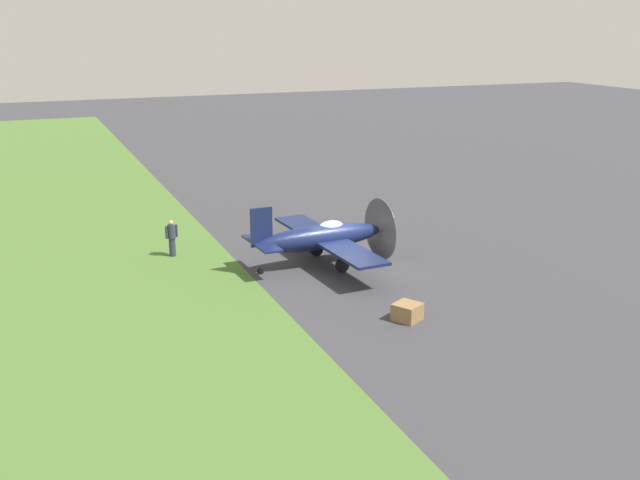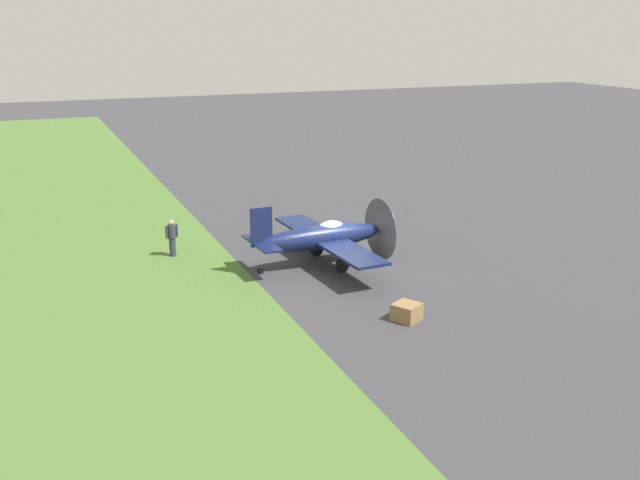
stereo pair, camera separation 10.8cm
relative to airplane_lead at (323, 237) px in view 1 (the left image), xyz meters
name	(u,v)px [view 1 (the left image)]	position (x,y,z in m)	size (l,w,h in m)	color
ground_plane	(345,267)	(0.72, 0.80, -1.30)	(160.00, 160.00, 0.00)	#38383D
grass_verge	(122,297)	(0.72, -8.97, -1.29)	(120.00, 11.00, 0.01)	#476B2D
airplane_lead	(323,237)	(0.00, 0.00, 0.00)	(8.70, 6.88, 3.10)	#141E47
ground_crew_chief	(172,237)	(-3.84, -6.00, -0.38)	(0.38, 0.61, 1.73)	#2D3342
supply_crate	(407,312)	(7.14, 0.38, -0.98)	(0.90, 0.90, 0.64)	olive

